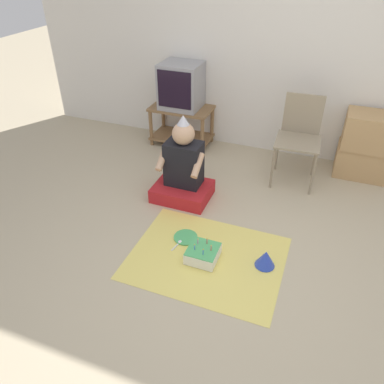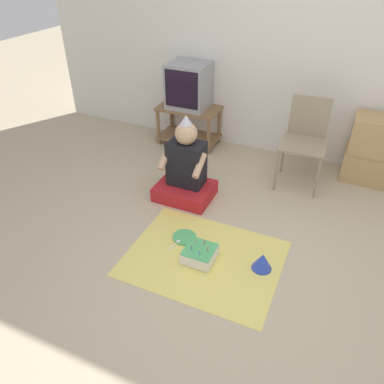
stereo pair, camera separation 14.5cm
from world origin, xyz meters
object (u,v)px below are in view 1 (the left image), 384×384
object	(u,v)px
person_seated	(183,171)
paper_plate	(186,237)
folding_chair	(300,133)
party_hat_blue	(266,258)
tv	(181,86)
birthday_cake	(203,253)
cardboard_box_stack	(367,146)

from	to	relation	value
person_seated	paper_plate	size ratio (longest dim) A/B	4.15
folding_chair	party_hat_blue	distance (m)	1.50
tv	birthday_cake	bearing A→B (deg)	-63.19
person_seated	tv	bearing A→B (deg)	112.92
cardboard_box_stack	paper_plate	bearing A→B (deg)	-129.76
folding_chair	person_seated	world-z (taller)	folding_chair
party_hat_blue	paper_plate	size ratio (longest dim) A/B	0.77
folding_chair	paper_plate	world-z (taller)	folding_chair
folding_chair	party_hat_blue	bearing A→B (deg)	-90.06
folding_chair	paper_plate	size ratio (longest dim) A/B	4.29
tv	person_seated	xyz separation A→B (m)	(0.46, -1.09, -0.45)
cardboard_box_stack	birthday_cake	size ratio (longest dim) A/B	2.86
cardboard_box_stack	party_hat_blue	size ratio (longest dim) A/B	4.36
cardboard_box_stack	birthday_cake	xyz separation A→B (m)	(-1.17, -1.86, -0.29)
party_hat_blue	tv	bearing A→B (deg)	128.98
tv	folding_chair	bearing A→B (deg)	-13.16
folding_chair	birthday_cake	distance (m)	1.67
birthday_cake	paper_plate	distance (m)	0.29
birthday_cake	party_hat_blue	world-z (taller)	birthday_cake
folding_chair	birthday_cake	bearing A→B (deg)	-107.58
birthday_cake	party_hat_blue	distance (m)	0.50
folding_chair	paper_plate	xyz separation A→B (m)	(-0.71, -1.35, -0.51)
tv	birthday_cake	world-z (taller)	tv
birthday_cake	party_hat_blue	size ratio (longest dim) A/B	1.52
birthday_cake	paper_plate	world-z (taller)	birthday_cake
folding_chair	person_seated	bearing A→B (deg)	-142.01
person_seated	party_hat_blue	distance (m)	1.20
birthday_cake	cardboard_box_stack	bearing A→B (deg)	57.77
tv	folding_chair	size ratio (longest dim) A/B	0.59
party_hat_blue	paper_plate	world-z (taller)	party_hat_blue
paper_plate	birthday_cake	bearing A→B (deg)	-39.55
birthday_cake	tv	bearing A→B (deg)	116.81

